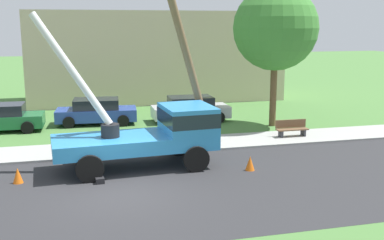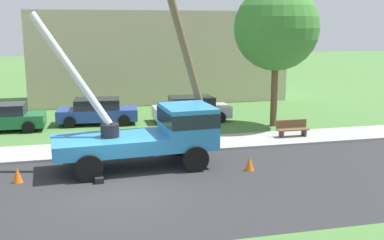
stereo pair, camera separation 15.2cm
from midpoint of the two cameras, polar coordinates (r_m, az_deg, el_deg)
The scene contains 14 objects.
ground_plane at distance 27.65m, azimuth -11.34°, elevation -0.19°, with size 120.00×120.00×0.00m, color #477538.
road_asphalt at distance 16.09m, azimuth -8.96°, elevation -8.64°, with size 80.00×8.52×0.01m, color #2B2B2D.
sidewalk_strip at distance 21.37m, azimuth -10.39°, elevation -3.47°, with size 80.00×2.59×0.10m, color #9E9E99.
utility_truck at distance 18.51m, azimuth -4.61°, elevation -1.33°, with size 6.90×3.21×5.98m.
leaning_utility_pole at distance 19.64m, azimuth -1.00°, elevation 8.26°, with size 3.40×1.85×8.59m.
traffic_cone_ahead at distance 18.26m, azimuth 6.79°, elevation -5.21°, with size 0.36×0.36×0.56m, color orange.
traffic_cone_behind at distance 17.84m, azimuth -20.55°, elevation -6.30°, with size 0.36×0.36×0.56m, color orange.
traffic_cone_curbside at distance 20.31m, azimuth 0.21°, elevation -3.40°, with size 0.36×0.36×0.56m, color orange.
parked_sedan_green at distance 26.56m, azimuth -22.37°, elevation 0.24°, with size 4.47×2.13×1.42m.
parked_sedan_blue at distance 26.91m, azimuth -11.64°, elevation 1.02°, with size 4.54×2.27×1.42m.
parked_sedan_silver at distance 27.18m, azimuth -0.34°, elevation 1.36°, with size 4.42×2.06×1.42m.
park_bench at distance 23.63m, azimuth 11.78°, elevation -1.05°, with size 1.60×0.45×0.90m.
roadside_tree_near at distance 25.85m, azimuth 9.89°, elevation 10.86°, with size 4.53×4.53×7.57m.
lowrise_building_backdrop at distance 35.17m, azimuth -4.57°, elevation 7.74°, with size 18.00×6.00×6.40m, color #C6B293.
Camera 1 is at (-1.35, -15.05, 5.52)m, focal length 44.11 mm.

